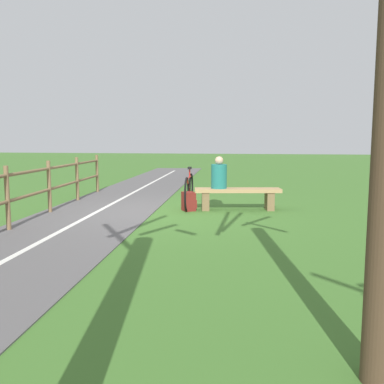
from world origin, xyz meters
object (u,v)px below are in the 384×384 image
bicycle (189,191)px  backpack (189,201)px  bench (238,195)px  person_seated (219,175)px

bicycle → backpack: (-0.08, 0.43, -0.19)m
bench → backpack: bench is taller
bench → person_seated: bearing=-0.0°
person_seated → backpack: size_ratio=1.71×
bench → bicycle: (1.13, -0.13, 0.06)m
bench → person_seated: 0.61m
bench → person_seated: (0.41, 0.07, 0.44)m
backpack → bicycle: bearing=-79.8°
bench → backpack: bearing=5.8°
bench → bicycle: bicycle is taller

